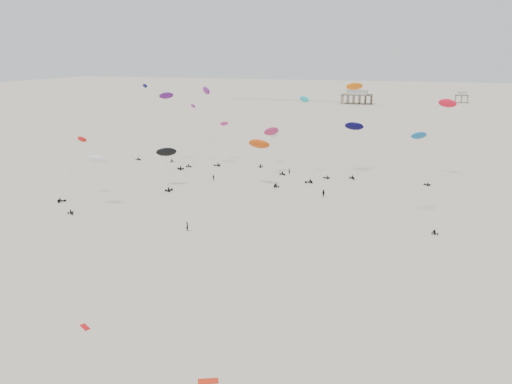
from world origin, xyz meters
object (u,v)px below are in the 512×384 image
(pavilion_main, at_px, (357,98))
(spectator_0, at_px, (188,231))
(rig_3, at_px, (93,167))
(pavilion_small, at_px, (462,98))

(pavilion_main, xyz_separation_m, spectator_0, (-1.90, -269.70, -4.22))
(rig_3, bearing_deg, pavilion_small, -162.76)
(pavilion_main, height_order, rig_3, rig_3)
(rig_3, bearing_deg, spectator_0, 108.03)
(pavilion_small, xyz_separation_m, rig_3, (-99.15, -290.83, 5.76))
(pavilion_main, distance_m, spectator_0, 269.74)
(pavilion_small, relative_size, spectator_0, 4.04)
(pavilion_main, relative_size, rig_3, 1.62)
(pavilion_main, xyz_separation_m, pavilion_small, (70.00, 30.00, -0.74))
(pavilion_small, height_order, spectator_0, pavilion_small)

